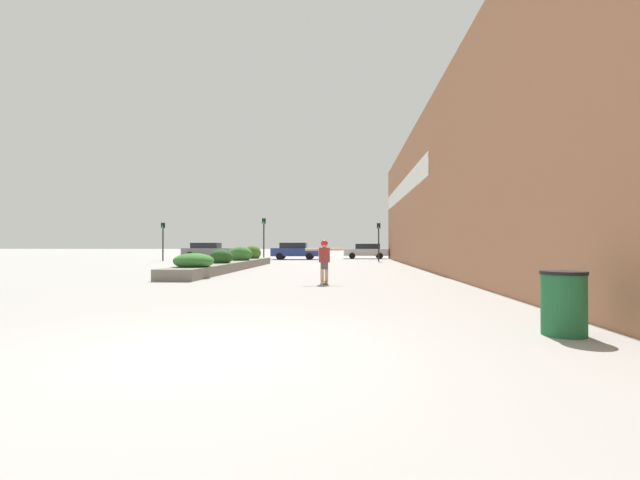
{
  "coord_description": "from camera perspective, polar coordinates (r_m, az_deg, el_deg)",
  "views": [
    {
      "loc": [
        1.8,
        -5.09,
        1.31
      ],
      "look_at": [
        0.49,
        15.01,
        1.56
      ],
      "focal_mm": 24.0,
      "sensor_mm": 36.0,
      "label": 1
    }
  ],
  "objects": [
    {
      "name": "ground_plane",
      "position": [
        5.56,
        -15.77,
        -14.33
      ],
      "size": [
        300.0,
        300.0,
        0.0
      ],
      "primitive_type": "plane",
      "color": "gray"
    },
    {
      "name": "building_wall_right",
      "position": [
        23.26,
        14.52,
        6.61
      ],
      "size": [
        0.67,
        40.41,
        8.52
      ],
      "color": "#9E6647",
      "rests_on": "ground_plane"
    },
    {
      "name": "planter_box",
      "position": [
        23.53,
        -11.83,
        -2.93
      ],
      "size": [
        1.67,
        15.41,
        1.3
      ],
      "color": "slate",
      "rests_on": "ground_plane"
    },
    {
      "name": "skateboard",
      "position": [
        14.6,
        0.58,
        -5.59
      ],
      "size": [
        0.31,
        0.81,
        0.09
      ],
      "rotation": [
        0.0,
        0.0,
        0.14
      ],
      "color": "olive",
      "rests_on": "ground_plane"
    },
    {
      "name": "skateboarder",
      "position": [
        14.55,
        0.58,
        -2.17
      ],
      "size": [
        1.31,
        0.27,
        1.4
      ],
      "rotation": [
        0.0,
        0.0,
        0.14
      ],
      "color": "tan",
      "rests_on": "skateboard"
    },
    {
      "name": "trash_bin",
      "position": [
        7.22,
        29.74,
        -7.31
      ],
      "size": [
        0.64,
        0.64,
        0.94
      ],
      "color": "#1E5B33",
      "rests_on": "ground_plane"
    },
    {
      "name": "car_leftmost",
      "position": [
        41.93,
        19.76,
        -1.4
      ],
      "size": [
        4.37,
        1.85,
        1.49
      ],
      "rotation": [
        0.0,
        0.0,
        -1.57
      ],
      "color": "black",
      "rests_on": "ground_plane"
    },
    {
      "name": "car_center_left",
      "position": [
        42.3,
        6.16,
        -1.45
      ],
      "size": [
        4.29,
        1.88,
        1.47
      ],
      "rotation": [
        0.0,
        0.0,
        1.57
      ],
      "color": "#BCBCC1",
      "rests_on": "ground_plane"
    },
    {
      "name": "car_center_right",
      "position": [
        39.82,
        -3.35,
        -1.43
      ],
      "size": [
        4.38,
        1.97,
        1.56
      ],
      "rotation": [
        0.0,
        0.0,
        -1.57
      ],
      "color": "navy",
      "rests_on": "ground_plane"
    },
    {
      "name": "car_rightmost",
      "position": [
        42.64,
        -14.77,
        -1.34
      ],
      "size": [
        4.68,
        1.93,
        1.56
      ],
      "rotation": [
        0.0,
        0.0,
        -1.57
      ],
      "color": "slate",
      "rests_on": "ground_plane"
    },
    {
      "name": "traffic_light_left",
      "position": [
        36.2,
        -7.5,
        1.07
      ],
      "size": [
        0.28,
        0.3,
        3.59
      ],
      "color": "black",
      "rests_on": "ground_plane"
    },
    {
      "name": "traffic_light_right",
      "position": [
        35.33,
        7.83,
        0.68
      ],
      "size": [
        0.28,
        0.3,
        3.15
      ],
      "color": "black",
      "rests_on": "ground_plane"
    },
    {
      "name": "traffic_light_far_left",
      "position": [
        38.14,
        -20.22,
        0.67
      ],
      "size": [
        0.28,
        0.3,
        3.21
      ],
      "color": "black",
      "rests_on": "ground_plane"
    }
  ]
}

